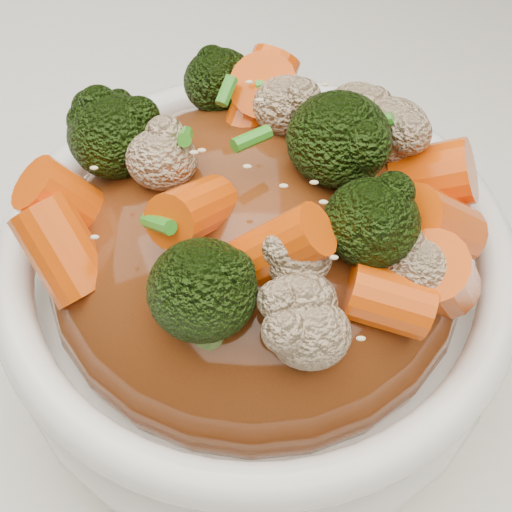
# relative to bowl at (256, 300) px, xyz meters

# --- Properties ---
(tablecloth) EXTENTS (1.20, 0.80, 0.04)m
(tablecloth) POSITION_rel_bowl_xyz_m (-0.05, 0.01, -0.07)
(tablecloth) COLOR white
(tablecloth) RESTS_ON dining_table
(bowl) EXTENTS (0.26, 0.26, 0.09)m
(bowl) POSITION_rel_bowl_xyz_m (0.00, 0.00, 0.00)
(bowl) COLOR white
(bowl) RESTS_ON tablecloth
(sauce_base) EXTENTS (0.21, 0.21, 0.11)m
(sauce_base) POSITION_rel_bowl_xyz_m (0.00, 0.00, 0.03)
(sauce_base) COLOR #5E2B10
(sauce_base) RESTS_ON bowl
(carrots) EXTENTS (0.21, 0.21, 0.06)m
(carrots) POSITION_rel_bowl_xyz_m (0.00, 0.00, 0.10)
(carrots) COLOR #E75107
(carrots) RESTS_ON sauce_base
(broccoli) EXTENTS (0.21, 0.21, 0.05)m
(broccoli) POSITION_rel_bowl_xyz_m (0.00, 0.00, 0.10)
(broccoli) COLOR black
(broccoli) RESTS_ON sauce_base
(cauliflower) EXTENTS (0.21, 0.21, 0.04)m
(cauliflower) POSITION_rel_bowl_xyz_m (0.00, 0.00, 0.10)
(cauliflower) COLOR tan
(cauliflower) RESTS_ON sauce_base
(scallions) EXTENTS (0.16, 0.16, 0.02)m
(scallions) POSITION_rel_bowl_xyz_m (0.00, 0.00, 0.10)
(scallions) COLOR #2F8A1F
(scallions) RESTS_ON sauce_base
(sesame_seeds) EXTENTS (0.19, 0.19, 0.01)m
(sesame_seeds) POSITION_rel_bowl_xyz_m (0.00, 0.00, 0.10)
(sesame_seeds) COLOR beige
(sesame_seeds) RESTS_ON sauce_base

